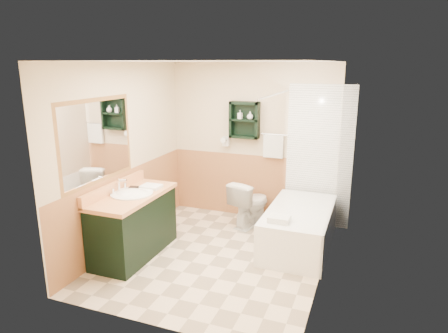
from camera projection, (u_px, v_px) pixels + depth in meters
The scene contains 25 objects.
floor at pixel (216, 256), 5.08m from camera, with size 3.00×3.00×0.00m, color beige.
back_wall at pixel (253, 142), 6.15m from camera, with size 2.60×0.04×2.40m, color beige.
left_wall at pixel (123, 156), 5.23m from camera, with size 0.04×3.00×2.40m, color beige.
right_wall at pixel (329, 175), 4.33m from camera, with size 0.04×3.00×2.40m, color beige.
ceiling at pixel (215, 59), 4.47m from camera, with size 2.60×3.00×0.04m, color white.
wainscot_left at pixel (128, 206), 5.40m from camera, with size 2.98×2.98×1.00m, color #C2814F, non-canonical shape.
wainscot_back at pixel (251, 186), 6.30m from camera, with size 2.58×2.58×1.00m, color #C2814F, non-canonical shape.
mirror_frame at pixel (97, 141), 4.64m from camera, with size 1.30×1.30×1.00m, color olive, non-canonical shape.
mirror_glass at pixel (97, 141), 4.64m from camera, with size 1.20×1.20×0.90m, color white, non-canonical shape.
tile_right at pixel (332, 171), 5.06m from camera, with size 1.50×1.50×2.10m, color white, non-canonical shape.
tile_back at pixel (319, 157), 5.80m from camera, with size 0.95×0.95×2.10m, color white, non-canonical shape.
tile_accent at pixel (335, 104), 4.85m from camera, with size 1.50×1.50×0.10m, color #13452D, non-canonical shape.
wall_shelf at pixel (244, 120), 6.00m from camera, with size 0.45×0.15×0.55m, color black.
hair_dryer at pixel (226, 141), 6.21m from camera, with size 0.10×0.24×0.18m, color silver, non-canonical shape.
towel_bar at pixel (274, 134), 5.93m from camera, with size 0.40×0.06×0.40m, color white, non-canonical shape.
curtain_rod at pixel (276, 94), 5.08m from camera, with size 0.03×0.03×1.60m, color silver.
shower_curtain at pixel (277, 156), 5.45m from camera, with size 1.05×1.05×1.70m, color beige, non-canonical shape.
vanity at pixel (134, 225), 5.03m from camera, with size 0.59×1.28×0.81m, color black.
bathtub at pixel (299, 228), 5.27m from camera, with size 0.80×1.50×0.53m, color white.
toilet at pixel (250, 203), 5.97m from camera, with size 0.39×0.70×0.69m, color white.
counter_towel at pixel (151, 187), 5.16m from camera, with size 0.25×0.20×0.04m, color white.
vanity_book at pixel (127, 182), 5.10m from camera, with size 0.15×0.02×0.20m, color black.
tub_towel at pixel (279, 219), 4.78m from camera, with size 0.25×0.21×0.07m, color white.
soap_bottle_a at pixel (240, 117), 6.00m from camera, with size 0.06×0.13×0.06m, color white.
soap_bottle_b at pixel (250, 116), 5.95m from camera, with size 0.09×0.12×0.09m, color white.
Camera 1 is at (1.73, -4.30, 2.38)m, focal length 32.00 mm.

